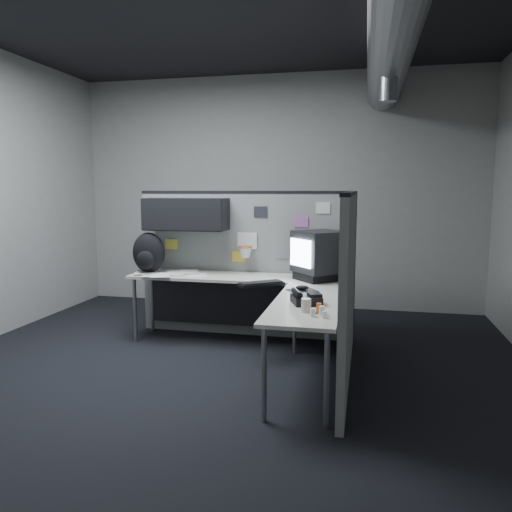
% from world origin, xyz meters
% --- Properties ---
extents(room, '(5.62, 5.62, 3.22)m').
position_xyz_m(room, '(0.56, 0.00, 2.10)').
color(room, black).
rests_on(room, ground).
extents(partition_back, '(2.44, 0.42, 1.63)m').
position_xyz_m(partition_back, '(-0.25, 1.23, 1.00)').
color(partition_back, gray).
rests_on(partition_back, ground).
extents(partition_right, '(0.07, 2.23, 1.63)m').
position_xyz_m(partition_right, '(1.10, 0.22, 0.82)').
color(partition_right, gray).
rests_on(partition_right, ground).
extents(desk, '(2.31, 2.11, 0.73)m').
position_xyz_m(desk, '(0.15, 0.70, 0.61)').
color(desk, beige).
rests_on(desk, ground).
extents(monitor, '(0.62, 0.62, 0.50)m').
position_xyz_m(monitor, '(0.78, 0.94, 0.99)').
color(monitor, black).
rests_on(monitor, desk).
extents(keyboard, '(0.45, 0.39, 0.04)m').
position_xyz_m(keyboard, '(0.27, 0.51, 0.75)').
color(keyboard, black).
rests_on(keyboard, desk).
extents(mouse, '(0.31, 0.30, 0.05)m').
position_xyz_m(mouse, '(0.68, 0.35, 0.75)').
color(mouse, black).
rests_on(mouse, desk).
extents(phone, '(0.29, 0.30, 0.11)m').
position_xyz_m(phone, '(0.77, -0.15, 0.77)').
color(phone, black).
rests_on(phone, desk).
extents(bottles, '(0.13, 0.16, 0.08)m').
position_xyz_m(bottles, '(0.92, -0.51, 0.76)').
color(bottles, silver).
rests_on(bottles, desk).
extents(cup, '(0.09, 0.09, 0.10)m').
position_xyz_m(cup, '(0.81, -0.43, 0.78)').
color(cup, '#C0B4A9').
rests_on(cup, desk).
extents(papers, '(0.88, 0.64, 0.02)m').
position_xyz_m(papers, '(-0.83, 0.92, 0.74)').
color(papers, white).
rests_on(papers, desk).
extents(backpack, '(0.40, 0.38, 0.45)m').
position_xyz_m(backpack, '(-1.09, 0.96, 0.95)').
color(backpack, black).
rests_on(backpack, desk).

